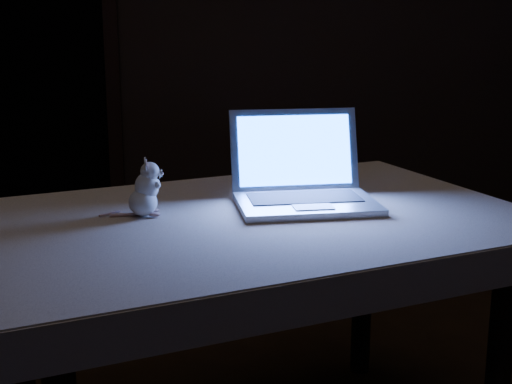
{
  "coord_description": "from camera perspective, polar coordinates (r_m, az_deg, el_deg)",
  "views": [
    {
      "loc": [
        -0.12,
        -1.87,
        1.27
      ],
      "look_at": [
        0.02,
        0.01,
        0.81
      ],
      "focal_mm": 52.0,
      "sensor_mm": 36.0,
      "label": 1
    }
  ],
  "objects": [
    {
      "name": "tablecloth",
      "position": [
        2.01,
        -2.91,
        -3.1
      ],
      "size": [
        1.7,
        1.41,
        0.1
      ],
      "primitive_type": null,
      "rotation": [
        0.0,
        0.0,
        0.34
      ],
      "color": "beige",
      "rests_on": "table"
    },
    {
      "name": "doorway",
      "position": [
        4.49,
        -17.35,
        10.51
      ],
      "size": [
        1.06,
        0.36,
        2.13
      ],
      "primitive_type": null,
      "color": "black",
      "rests_on": "back_wall"
    },
    {
      "name": "table",
      "position": [
        2.11,
        -0.28,
        -11.6
      ],
      "size": [
        1.58,
        1.29,
        0.73
      ],
      "primitive_type": null,
      "rotation": [
        0.0,
        0.0,
        0.35
      ],
      "color": "black",
      "rests_on": "floor"
    },
    {
      "name": "laptop",
      "position": [
        2.04,
        3.98,
        2.33
      ],
      "size": [
        0.41,
        0.37,
        0.26
      ],
      "primitive_type": null,
      "rotation": [
        0.0,
        0.0,
        0.08
      ],
      "color": "#B1B1B6",
      "rests_on": "tablecloth"
    },
    {
      "name": "back_wall",
      "position": [
        4.38,
        -2.95,
        14.11
      ],
      "size": [
        4.5,
        0.04,
        2.6
      ],
      "primitive_type": "cube",
      "color": "black",
      "rests_on": "ground"
    },
    {
      "name": "plush_mouse",
      "position": [
        1.98,
        -8.72,
        0.33
      ],
      "size": [
        0.13,
        0.13,
        0.15
      ],
      "primitive_type": null,
      "rotation": [
        0.0,
        0.0,
        0.14
      ],
      "color": "silver",
      "rests_on": "tablecloth"
    }
  ]
}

